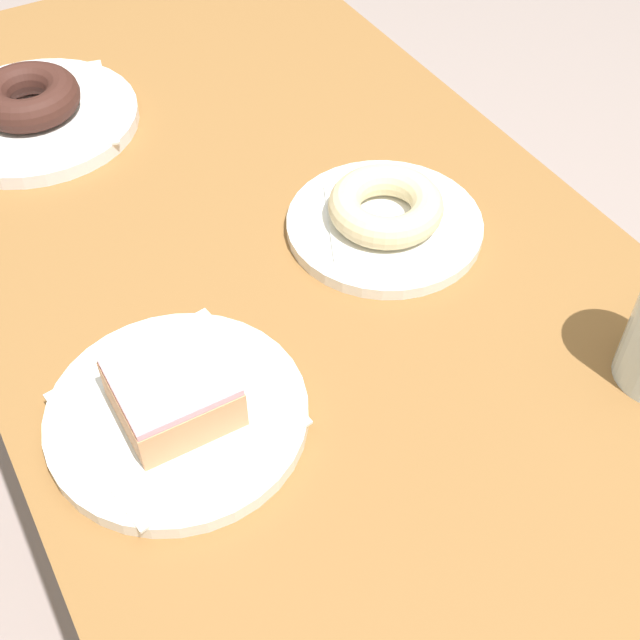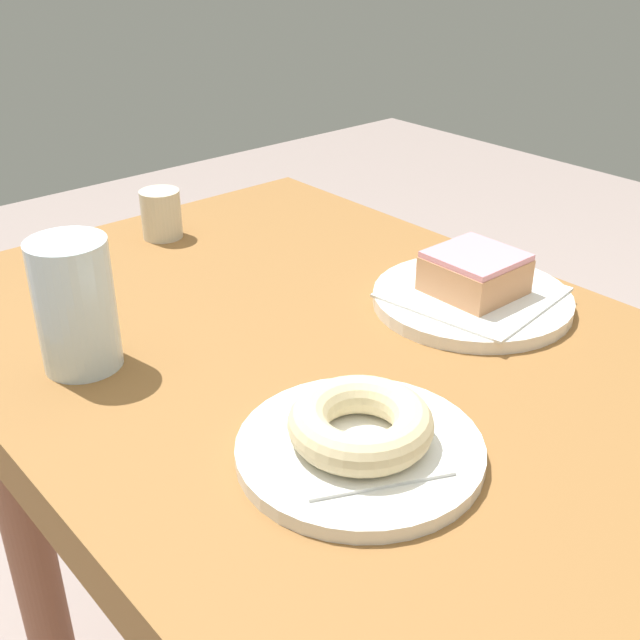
# 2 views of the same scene
# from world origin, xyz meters

# --- Properties ---
(table) EXTENTS (1.21, 0.60, 0.78)m
(table) POSITION_xyz_m (0.00, 0.00, 0.66)
(table) COLOR brown
(table) RESTS_ON ground_plane
(plate_sugar_ring) EXTENTS (0.19, 0.19, 0.01)m
(plate_sugar_ring) POSITION_xyz_m (0.02, 0.10, 0.78)
(plate_sugar_ring) COLOR white
(plate_sugar_ring) RESTS_ON table
(napkin_sugar_ring) EXTENTS (0.15, 0.15, 0.00)m
(napkin_sugar_ring) POSITION_xyz_m (0.02, 0.10, 0.79)
(napkin_sugar_ring) COLOR white
(napkin_sugar_ring) RESTS_ON plate_sugar_ring
(donut_sugar_ring) EXTENTS (0.11, 0.11, 0.03)m
(donut_sugar_ring) POSITION_xyz_m (0.02, 0.10, 0.81)
(donut_sugar_ring) COLOR beige
(donut_sugar_ring) RESTS_ON napkin_sugar_ring
(plate_glazed_square) EXTENTS (0.21, 0.21, 0.01)m
(plate_glazed_square) POSITION_xyz_m (0.13, -0.17, 0.78)
(plate_glazed_square) COLOR white
(plate_glazed_square) RESTS_ON table
(napkin_glazed_square) EXTENTS (0.18, 0.18, 0.00)m
(napkin_glazed_square) POSITION_xyz_m (0.13, -0.17, 0.79)
(napkin_glazed_square) COLOR white
(napkin_glazed_square) RESTS_ON plate_glazed_square
(donut_glazed_square) EXTENTS (0.09, 0.09, 0.04)m
(donut_glazed_square) POSITION_xyz_m (0.13, -0.17, 0.81)
(donut_glazed_square) COLOR tan
(donut_glazed_square) RESTS_ON napkin_glazed_square
(water_glass) EXTENTS (0.07, 0.07, 0.12)m
(water_glass) POSITION_xyz_m (0.29, 0.19, 0.84)
(water_glass) COLOR silver
(water_glass) RESTS_ON table
(sugar_jar) EXTENTS (0.05, 0.05, 0.06)m
(sugar_jar) POSITION_xyz_m (0.52, -0.03, 0.81)
(sugar_jar) COLOR beige
(sugar_jar) RESTS_ON table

